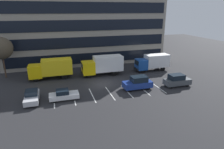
{
  "coord_description": "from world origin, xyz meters",
  "views": [
    {
      "loc": [
        -7.85,
        -31.23,
        12.35
      ],
      "look_at": [
        1.76,
        0.58,
        1.4
      ],
      "focal_mm": 31.55,
      "sensor_mm": 36.0,
      "label": 1
    }
  ],
  "objects_px": {
    "box_truck_yellow": "(103,65)",
    "sedan_white": "(64,95)",
    "bare_tree": "(1,48)",
    "sedan_silver": "(32,96)",
    "box_truck_yellow_all": "(51,68)",
    "suv_charcoal": "(177,80)",
    "suv_navy": "(138,83)",
    "box_truck_blue": "(153,62)"
  },
  "relations": [
    {
      "from": "sedan_silver",
      "to": "suv_charcoal",
      "type": "bearing_deg",
      "value": -1.7
    },
    {
      "from": "box_truck_yellow",
      "to": "sedan_silver",
      "type": "relative_size",
      "value": 1.82
    },
    {
      "from": "box_truck_yellow",
      "to": "sedan_silver",
      "type": "distance_m",
      "value": 15.35
    },
    {
      "from": "sedan_silver",
      "to": "bare_tree",
      "type": "distance_m",
      "value": 14.59
    },
    {
      "from": "box_truck_yellow_all",
      "to": "sedan_white",
      "type": "bearing_deg",
      "value": -81.57
    },
    {
      "from": "suv_charcoal",
      "to": "suv_navy",
      "type": "height_order",
      "value": "suv_navy"
    },
    {
      "from": "box_truck_yellow",
      "to": "sedan_silver",
      "type": "bearing_deg",
      "value": -145.39
    },
    {
      "from": "suv_charcoal",
      "to": "suv_navy",
      "type": "distance_m",
      "value": 6.96
    },
    {
      "from": "box_truck_yellow_all",
      "to": "suv_charcoal",
      "type": "height_order",
      "value": "box_truck_yellow_all"
    },
    {
      "from": "suv_navy",
      "to": "sedan_silver",
      "type": "bearing_deg",
      "value": 179.98
    },
    {
      "from": "box_truck_yellow_all",
      "to": "sedan_silver",
      "type": "bearing_deg",
      "value": -106.99
    },
    {
      "from": "suv_navy",
      "to": "bare_tree",
      "type": "relative_size",
      "value": 0.61
    },
    {
      "from": "suv_charcoal",
      "to": "sedan_white",
      "type": "relative_size",
      "value": 1.07
    },
    {
      "from": "box_truck_yellow",
      "to": "suv_charcoal",
      "type": "distance_m",
      "value": 14.15
    },
    {
      "from": "sedan_white",
      "to": "box_truck_yellow_all",
      "type": "bearing_deg",
      "value": 98.43
    },
    {
      "from": "suv_navy",
      "to": "bare_tree",
      "type": "bearing_deg",
      "value": 150.17
    },
    {
      "from": "box_truck_blue",
      "to": "suv_navy",
      "type": "bearing_deg",
      "value": -129.93
    },
    {
      "from": "box_truck_yellow",
      "to": "sedan_white",
      "type": "bearing_deg",
      "value": -131.4
    },
    {
      "from": "sedan_white",
      "to": "box_truck_yellow",
      "type": "bearing_deg",
      "value": 48.6
    },
    {
      "from": "box_truck_blue",
      "to": "box_truck_yellow",
      "type": "distance_m",
      "value": 10.86
    },
    {
      "from": "box_truck_blue",
      "to": "suv_charcoal",
      "type": "relative_size",
      "value": 1.62
    },
    {
      "from": "box_truck_blue",
      "to": "sedan_white",
      "type": "distance_m",
      "value": 21.28
    },
    {
      "from": "box_truck_yellow",
      "to": "sedan_silver",
      "type": "height_order",
      "value": "box_truck_yellow"
    },
    {
      "from": "box_truck_yellow_all",
      "to": "suv_navy",
      "type": "relative_size",
      "value": 1.68
    },
    {
      "from": "box_truck_yellow",
      "to": "sedan_white",
      "type": "xyz_separation_m",
      "value": [
        -8.25,
        -9.35,
        -1.41
      ]
    },
    {
      "from": "box_truck_yellow",
      "to": "suv_navy",
      "type": "distance_m",
      "value": 9.48
    },
    {
      "from": "suv_charcoal",
      "to": "bare_tree",
      "type": "relative_size",
      "value": 0.58
    },
    {
      "from": "box_truck_blue",
      "to": "sedan_silver",
      "type": "relative_size",
      "value": 1.64
    },
    {
      "from": "box_truck_yellow",
      "to": "sedan_white",
      "type": "height_order",
      "value": "box_truck_yellow"
    },
    {
      "from": "sedan_white",
      "to": "bare_tree",
      "type": "xyz_separation_m",
      "value": [
        -9.99,
        13.2,
        4.94
      ]
    },
    {
      "from": "box_truck_blue",
      "to": "suv_charcoal",
      "type": "height_order",
      "value": "box_truck_blue"
    },
    {
      "from": "box_truck_yellow_all",
      "to": "box_truck_yellow",
      "type": "bearing_deg",
      "value": -3.89
    },
    {
      "from": "box_truck_blue",
      "to": "box_truck_yellow_all",
      "type": "bearing_deg",
      "value": 178.04
    },
    {
      "from": "suv_charcoal",
      "to": "sedan_white",
      "type": "bearing_deg",
      "value": 179.94
    },
    {
      "from": "box_truck_yellow_all",
      "to": "box_truck_yellow",
      "type": "distance_m",
      "value": 9.75
    },
    {
      "from": "box_truck_yellow_all",
      "to": "sedan_white",
      "type": "distance_m",
      "value": 10.21
    },
    {
      "from": "suv_navy",
      "to": "suv_charcoal",
      "type": "bearing_deg",
      "value": -5.61
    },
    {
      "from": "box_truck_blue",
      "to": "box_truck_yellow",
      "type": "height_order",
      "value": "box_truck_yellow"
    },
    {
      "from": "box_truck_yellow",
      "to": "box_truck_yellow_all",
      "type": "bearing_deg",
      "value": 176.11
    },
    {
      "from": "bare_tree",
      "to": "suv_navy",
      "type": "bearing_deg",
      "value": -29.83
    },
    {
      "from": "box_truck_yellow_all",
      "to": "suv_navy",
      "type": "bearing_deg",
      "value": -35.01
    },
    {
      "from": "box_truck_blue",
      "to": "bare_tree",
      "type": "bearing_deg",
      "value": 172.39
    }
  ]
}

